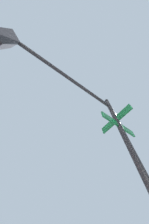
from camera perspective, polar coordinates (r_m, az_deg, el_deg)
traffic_signal_near at (r=2.30m, az=-2.46°, el=7.31°), size 2.19×3.36×5.28m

